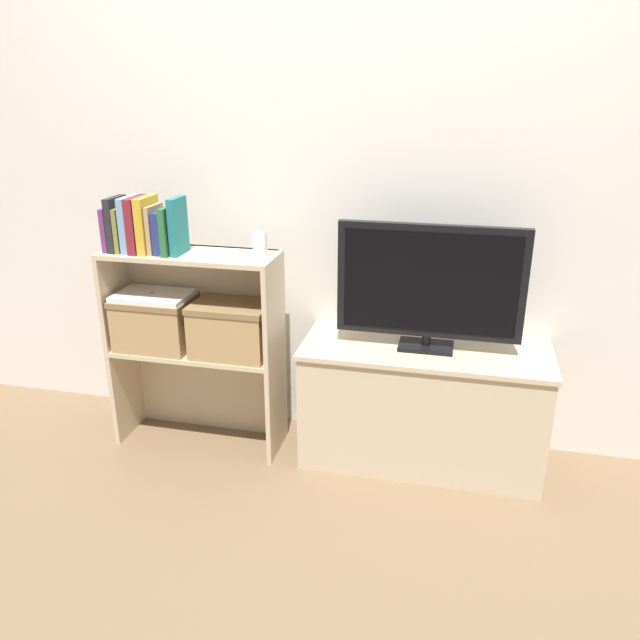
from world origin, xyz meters
name	(u,v)px	position (x,y,z in m)	size (l,w,h in m)	color
ground_plane	(313,470)	(0.00, 0.00, 0.00)	(16.00, 16.00, 0.00)	brown
wall_back	(336,170)	(0.00, 0.43, 1.20)	(10.00, 0.05, 2.40)	silver
tv_stand	(422,405)	(0.43, 0.20, 0.26)	(1.01, 0.41, 0.53)	#CCB793
tv	(430,284)	(0.43, 0.19, 0.80)	(0.74, 0.14, 0.51)	black
bookshelf_lower_tier	(204,379)	(-0.56, 0.18, 0.28)	(0.74, 0.26, 0.45)	#CCB793
bookshelf_upper_tier	(197,287)	(-0.56, 0.18, 0.72)	(0.74, 0.26, 0.43)	#CCB793
book_plum	(111,229)	(-0.89, 0.10, 0.98)	(0.02, 0.13, 0.18)	#6B2D66
book_charcoal	(117,224)	(-0.85, 0.10, 1.00)	(0.03, 0.14, 0.22)	#232328
book_olive	(123,229)	(-0.83, 0.10, 0.98)	(0.02, 0.14, 0.18)	olive
book_skyblue	(130,224)	(-0.79, 0.10, 1.00)	(0.03, 0.14, 0.23)	#709ECC
book_maroon	(138,225)	(-0.76, 0.10, 1.00)	(0.04, 0.16, 0.23)	maroon
book_mustard	(148,225)	(-0.72, 0.10, 1.00)	(0.04, 0.15, 0.23)	gold
book_tan	(155,229)	(-0.68, 0.10, 0.98)	(0.02, 0.13, 0.20)	tan
book_navy	(163,232)	(-0.65, 0.10, 0.97)	(0.04, 0.12, 0.17)	navy
book_forest	(170,230)	(-0.62, 0.10, 0.98)	(0.03, 0.16, 0.19)	#286638
book_teal	(178,226)	(-0.58, 0.10, 1.00)	(0.03, 0.13, 0.23)	#1E7075
baby_monitor	(260,244)	(-0.25, 0.13, 0.94)	(0.05, 0.03, 0.13)	white
storage_basket_left	(155,320)	(-0.73, 0.12, 0.58)	(0.33, 0.23, 0.23)	tan
storage_basket_right	(231,327)	(-0.38, 0.12, 0.58)	(0.33, 0.23, 0.23)	tan
laptop	(153,295)	(-0.73, 0.12, 0.69)	(0.32, 0.21, 0.02)	white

